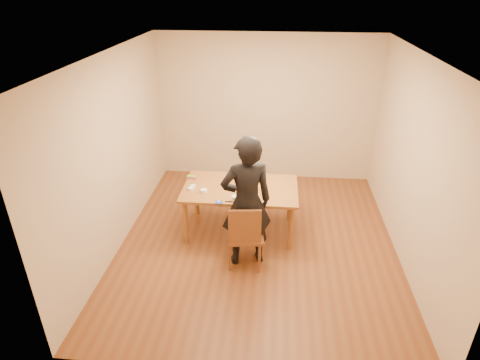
# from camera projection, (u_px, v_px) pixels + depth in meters

# --- Properties ---
(room_shell) EXTENTS (4.00, 4.50, 2.70)m
(room_shell) POSITION_uv_depth(u_px,v_px,m) (261.00, 149.00, 5.67)
(room_shell) COLOR brown
(room_shell) RESTS_ON ground
(dining_table) EXTENTS (1.68, 1.00, 0.04)m
(dining_table) POSITION_uv_depth(u_px,v_px,m) (240.00, 189.00, 5.93)
(dining_table) COLOR brown
(dining_table) RESTS_ON floor
(dining_chair) EXTENTS (0.51, 0.51, 0.04)m
(dining_chair) POSITION_uv_depth(u_px,v_px,m) (246.00, 235.00, 5.35)
(dining_chair) COLOR brown
(dining_chair) RESTS_ON floor
(cake_plate) EXTENTS (0.30, 0.30, 0.02)m
(cake_plate) POSITION_uv_depth(u_px,v_px,m) (247.00, 183.00, 6.01)
(cake_plate) COLOR #B40C15
(cake_plate) RESTS_ON dining_table
(cake) EXTENTS (0.24, 0.24, 0.08)m
(cake) POSITION_uv_depth(u_px,v_px,m) (247.00, 181.00, 5.98)
(cake) COLOR white
(cake) RESTS_ON cake_plate
(frosting_dome) EXTENTS (0.23, 0.23, 0.03)m
(frosting_dome) POSITION_uv_depth(u_px,v_px,m) (247.00, 178.00, 5.96)
(frosting_dome) COLOR white
(frosting_dome) RESTS_ON cake
(frosting_tub) EXTENTS (0.09, 0.09, 0.08)m
(frosting_tub) POSITION_uv_depth(u_px,v_px,m) (235.00, 199.00, 5.54)
(frosting_tub) COLOR white
(frosting_tub) RESTS_ON dining_table
(frosting_lid) EXTENTS (0.10, 0.10, 0.01)m
(frosting_lid) POSITION_uv_depth(u_px,v_px,m) (219.00, 202.00, 5.52)
(frosting_lid) COLOR #1C40B6
(frosting_lid) RESTS_ON dining_table
(frosting_dollop) EXTENTS (0.04, 0.04, 0.02)m
(frosting_dollop) POSITION_uv_depth(u_px,v_px,m) (219.00, 201.00, 5.52)
(frosting_dollop) COLOR white
(frosting_dollop) RESTS_ON frosting_lid
(ramekin_green) EXTENTS (0.09, 0.09, 0.04)m
(ramekin_green) POSITION_uv_depth(u_px,v_px,m) (204.00, 191.00, 5.77)
(ramekin_green) COLOR white
(ramekin_green) RESTS_ON dining_table
(ramekin_yellow) EXTENTS (0.08, 0.08, 0.04)m
(ramekin_yellow) POSITION_uv_depth(u_px,v_px,m) (193.00, 186.00, 5.91)
(ramekin_yellow) COLOR white
(ramekin_yellow) RESTS_ON dining_table
(ramekin_multi) EXTENTS (0.08, 0.08, 0.04)m
(ramekin_multi) POSITION_uv_depth(u_px,v_px,m) (191.00, 189.00, 5.84)
(ramekin_multi) COLOR white
(ramekin_multi) RESTS_ON dining_table
(candy_box_pink) EXTENTS (0.14, 0.07, 0.02)m
(candy_box_pink) POSITION_uv_depth(u_px,v_px,m) (192.00, 178.00, 6.18)
(candy_box_pink) COLOR #D8329B
(candy_box_pink) RESTS_ON dining_table
(candy_box_green) EXTENTS (0.14, 0.09, 0.02)m
(candy_box_green) POSITION_uv_depth(u_px,v_px,m) (191.00, 176.00, 6.17)
(candy_box_green) COLOR green
(candy_box_green) RESTS_ON candy_box_pink
(spatula) EXTENTS (0.18, 0.03, 0.01)m
(spatula) POSITION_uv_depth(u_px,v_px,m) (231.00, 202.00, 5.54)
(spatula) COLOR black
(spatula) RESTS_ON dining_table
(person) EXTENTS (0.77, 0.62, 1.85)m
(person) POSITION_uv_depth(u_px,v_px,m) (246.00, 203.00, 5.18)
(person) COLOR black
(person) RESTS_ON floor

